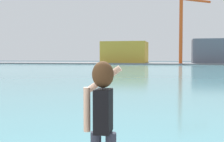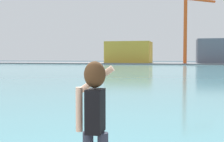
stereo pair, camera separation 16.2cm
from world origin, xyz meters
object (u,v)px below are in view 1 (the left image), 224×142
Objects in this scene: warehouse_right at (216,51)px; port_crane at (184,23)px; person_photographer at (103,113)px; warehouse_left at (125,52)px.

warehouse_right is 0.73× the size of port_crane.
person_photographer is 91.65m from warehouse_right.
warehouse_left reaches higher than person_photographer.
port_crane reaches higher than person_photographer.
warehouse_left is at bearing 6.95° from person_photographer.
port_crane reaches higher than warehouse_right.
person_photographer is at bearing -80.31° from warehouse_left.
port_crane is at bearing -146.59° from warehouse_right.
warehouse_left is 0.73× the size of port_crane.
warehouse_left is (-15.46, 90.56, 2.22)m from person_photographer.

